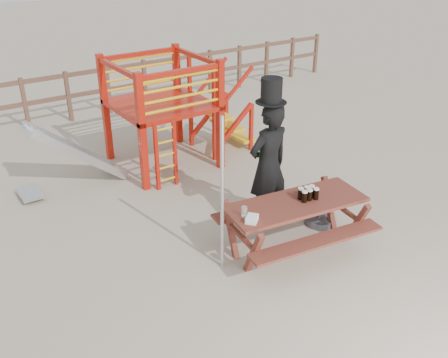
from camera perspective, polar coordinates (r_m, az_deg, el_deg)
ground at (r=7.26m, az=5.52°, el=-8.37°), size 60.00×60.00×0.00m
back_fence at (r=12.60m, az=-15.28°, el=10.05°), size 15.09×0.09×1.20m
playground_fort at (r=9.53m, az=-7.50°, el=7.61°), size 4.71×1.84×2.10m
picnic_table at (r=7.13m, az=8.10°, el=-4.59°), size 2.17×1.65×0.77m
man_with_hat at (r=7.44m, az=5.09°, el=1.86°), size 0.75×0.52×2.33m
metal_pole at (r=6.38m, az=-0.21°, el=-2.03°), size 0.05×0.05×2.18m
parasol_base at (r=8.00m, az=10.82°, el=-4.67°), size 0.45×0.45×0.19m
paper_bag at (r=6.45m, az=3.22°, el=-4.57°), size 0.23×0.22×0.08m
stout_pints at (r=7.04m, az=9.59°, el=-1.64°), size 0.28×0.21×0.17m
empty_glasses at (r=6.53m, az=2.34°, el=-3.82°), size 0.08×0.08×0.15m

